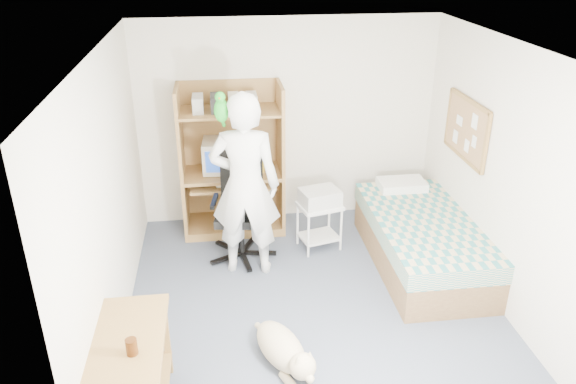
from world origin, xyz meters
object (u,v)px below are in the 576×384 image
Objects in this scene: bed at (421,240)px; printer_cart at (319,219)px; side_desk at (133,365)px; person at (245,186)px; computer_hutch at (232,166)px; dog at (284,349)px; office_chair at (241,220)px.

printer_cart is at bearing 154.80° from bed.
bed is 3.39m from side_desk.
printer_cart is (0.85, 0.34, -0.62)m from person.
dog is at bearing -83.05° from computer_hutch.
office_chair is at bearing 166.57° from bed.
computer_hutch is 1.94× the size of dog.
side_desk reaches higher than dog.
person reaches higher than computer_hutch.
dog is (0.21, -1.55, -0.83)m from person.
office_chair is 0.65m from person.
office_chair is at bearing 75.53° from dog.
person is at bearing 64.17° from side_desk.
printer_cart is (-1.05, 0.49, 0.08)m from bed.
bed is 1.16m from printer_cart.
office_chair is 1.29× the size of dog.
office_chair reaches higher than printer_cart.
side_desk is at bearing 177.58° from dog.
bed is 2.18× the size of dog.
printer_cart is at bearing 49.23° from dog.
person reaches higher than printer_cart.
office_chair is 2.15× the size of printer_cart.
dog is 2.01m from printer_cart.
computer_hutch is 1.80× the size of side_desk.
computer_hutch is 3.08m from side_desk.
dog is at bearing -123.20° from printer_cart.
side_desk is 1.27m from dog.
person reaches higher than side_desk.
bed is 2.00m from office_chair.
computer_hutch is 0.91× the size of person.
printer_cart is (0.64, 1.90, 0.21)m from dog.
bed is 2.03m from person.
side_desk is 2.24m from person.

